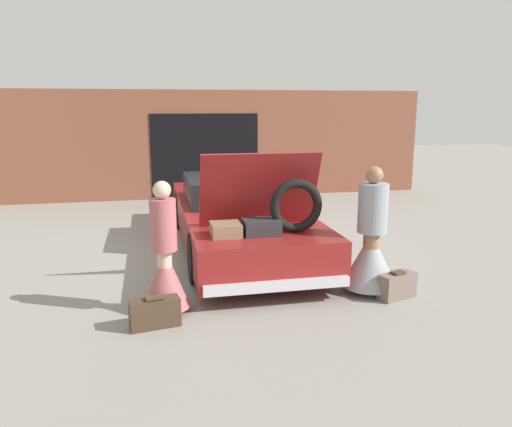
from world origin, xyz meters
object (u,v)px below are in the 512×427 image
object	(u,v)px
person_left	(165,267)
suitcase_beside_right_person	(397,286)
car	(238,216)
person_right	(371,249)
suitcase_beside_left_person	(155,313)

from	to	relation	value
person_left	suitcase_beside_right_person	xyz separation A→B (m)	(2.88, -0.17, -0.40)
car	person_right	world-z (taller)	car
suitcase_beside_left_person	suitcase_beside_right_person	size ratio (longest dim) A/B	1.07
suitcase_beside_left_person	person_right	bearing A→B (deg)	10.58
person_right	suitcase_beside_left_person	world-z (taller)	person_right
car	suitcase_beside_right_person	world-z (taller)	car
person_left	person_right	distance (m)	2.65
person_right	suitcase_beside_right_person	xyz separation A→B (m)	(0.24, -0.30, -0.42)
person_left	person_right	bearing A→B (deg)	86.95
person_left	person_right	size ratio (longest dim) A/B	0.95
suitcase_beside_right_person	suitcase_beside_left_person	bearing A→B (deg)	-175.88
person_left	suitcase_beside_right_person	distance (m)	2.92
person_right	suitcase_beside_left_person	bearing A→B (deg)	103.34
car	suitcase_beside_left_person	bearing A→B (deg)	-116.27
suitcase_beside_right_person	person_left	bearing A→B (deg)	176.70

